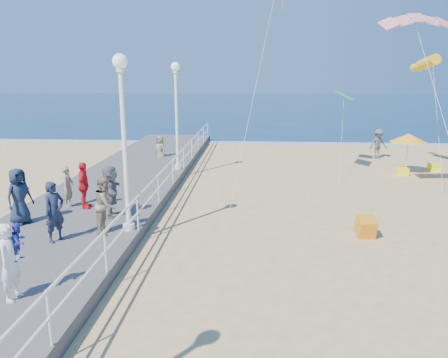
# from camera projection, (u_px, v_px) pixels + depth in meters

# --- Properties ---
(ground) EXTENTS (160.00, 160.00, 0.00)m
(ground) POSITION_uv_depth(u_px,v_px,m) (301.00, 246.00, 13.40)
(ground) COLOR #DCB473
(ground) RESTS_ON ground
(ocean) EXTENTS (160.00, 90.00, 0.05)m
(ocean) POSITION_uv_depth(u_px,v_px,m) (263.00, 104.00, 76.45)
(ocean) COLOR #0C294C
(ocean) RESTS_ON ground
(surf_line) EXTENTS (160.00, 1.20, 0.04)m
(surf_line) POSITION_uv_depth(u_px,v_px,m) (273.00, 143.00, 33.28)
(surf_line) COLOR silver
(surf_line) RESTS_ON ground
(boardwalk) EXTENTS (5.00, 44.00, 0.40)m
(boardwalk) POSITION_uv_depth(u_px,v_px,m) (63.00, 234.00, 13.85)
(boardwalk) COLOR #645F5A
(boardwalk) RESTS_ON ground
(railing) EXTENTS (0.05, 42.00, 0.55)m
(railing) POSITION_uv_depth(u_px,v_px,m) (137.00, 204.00, 13.44)
(railing) COLOR white
(railing) RESTS_ON boardwalk
(lamp_post_mid) EXTENTS (0.44, 0.44, 5.32)m
(lamp_post_mid) POSITION_uv_depth(u_px,v_px,m) (123.00, 126.00, 12.89)
(lamp_post_mid) COLOR white
(lamp_post_mid) RESTS_ON boardwalk
(lamp_post_far) EXTENTS (0.44, 0.44, 5.32)m
(lamp_post_far) POSITION_uv_depth(u_px,v_px,m) (176.00, 105.00, 21.63)
(lamp_post_far) COLOR white
(lamp_post_far) RESTS_ON boardwalk
(woman_holding_toddler) EXTENTS (0.44, 0.65, 1.72)m
(woman_holding_toddler) POSITION_uv_depth(u_px,v_px,m) (10.00, 262.00, 9.26)
(woman_holding_toddler) COLOR white
(woman_holding_toddler) RESTS_ON boardwalk
(toddler_held) EXTENTS (0.34, 0.42, 0.83)m
(toddler_held) POSITION_uv_depth(u_px,v_px,m) (19.00, 241.00, 9.30)
(toddler_held) COLOR #2E39AF
(toddler_held) RESTS_ON boardwalk
(spectator_0) EXTENTS (0.68, 0.77, 1.78)m
(spectator_0) POSITION_uv_depth(u_px,v_px,m) (54.00, 212.00, 12.53)
(spectator_0) COLOR #1B243C
(spectator_0) RESTS_ON boardwalk
(spectator_1) EXTENTS (0.71, 0.89, 1.76)m
(spectator_1) POSITION_uv_depth(u_px,v_px,m) (106.00, 204.00, 13.29)
(spectator_1) COLOR gray
(spectator_1) RESTS_ON boardwalk
(spectator_3) EXTENTS (0.57, 1.05, 1.69)m
(spectator_3) POSITION_uv_depth(u_px,v_px,m) (84.00, 185.00, 15.67)
(spectator_3) COLOR red
(spectator_3) RESTS_ON boardwalk
(spectator_4) EXTENTS (0.91, 1.06, 1.84)m
(spectator_4) POSITION_uv_depth(u_px,v_px,m) (19.00, 196.00, 14.03)
(spectator_4) COLOR #1B273D
(spectator_4) RESTS_ON boardwalk
(spectator_5) EXTENTS (0.90, 1.72, 1.77)m
(spectator_5) POSITION_uv_depth(u_px,v_px,m) (111.00, 191.00, 14.75)
(spectator_5) COLOR slate
(spectator_5) RESTS_ON boardwalk
(spectator_6) EXTENTS (0.37, 0.56, 1.52)m
(spectator_6) POSITION_uv_depth(u_px,v_px,m) (68.00, 186.00, 15.87)
(spectator_6) COLOR gray
(spectator_6) RESTS_ON boardwalk
(beach_walker_a) EXTENTS (1.37, 1.06, 1.86)m
(beach_walker_a) POSITION_uv_depth(u_px,v_px,m) (378.00, 144.00, 27.11)
(beach_walker_a) COLOR #4F5053
(beach_walker_a) RESTS_ON ground
(beach_walker_c) EXTENTS (0.94, 0.91, 1.62)m
(beach_walker_c) POSITION_uv_depth(u_px,v_px,m) (160.00, 150.00, 25.74)
(beach_walker_c) COLOR #7D7456
(beach_walker_c) RESTS_ON ground
(box_kite) EXTENTS (0.61, 0.75, 0.74)m
(box_kite) POSITION_uv_depth(u_px,v_px,m) (366.00, 229.00, 14.02)
(box_kite) COLOR #D74D0C
(box_kite) RESTS_ON ground
(beach_umbrella) EXTENTS (1.90, 1.90, 2.14)m
(beach_umbrella) POSITION_uv_depth(u_px,v_px,m) (409.00, 138.00, 22.69)
(beach_umbrella) COLOR white
(beach_umbrella) RESTS_ON ground
(beach_chair_left) EXTENTS (0.55, 0.55, 0.40)m
(beach_chair_left) POSITION_uv_depth(u_px,v_px,m) (402.00, 171.00, 22.79)
(beach_chair_left) COLOR #FFF51A
(beach_chair_left) RESTS_ON ground
(beach_chair_right) EXTENTS (0.55, 0.55, 0.40)m
(beach_chair_right) POSITION_uv_depth(u_px,v_px,m) (434.00, 167.00, 23.77)
(beach_chair_right) COLOR #FFFB1A
(beach_chair_right) RESTS_ON ground
(kite_parafoil) EXTENTS (2.62, 0.94, 0.65)m
(kite_parafoil) POSITION_uv_depth(u_px,v_px,m) (417.00, 18.00, 16.13)
(kite_parafoil) COLOR red
(kite_windsock) EXTENTS (0.98, 2.54, 1.05)m
(kite_windsock) POSITION_uv_depth(u_px,v_px,m) (428.00, 62.00, 22.62)
(kite_windsock) COLOR #F0AC14
(kite_diamond_green) EXTENTS (1.30, 1.36, 0.50)m
(kite_diamond_green) POSITION_uv_depth(u_px,v_px,m) (344.00, 95.00, 24.39)
(kite_diamond_green) COLOR green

